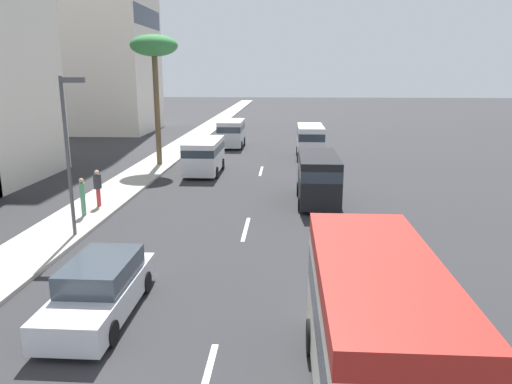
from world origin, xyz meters
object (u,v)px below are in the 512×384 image
Objects in this scene: van_fourth at (310,140)px; street_lamp at (69,138)px; pedestrian_mid_block at (83,195)px; palm_tree at (154,50)px; van_fifth at (318,176)px; van_lead at (204,154)px; pedestrian_near_lamp at (98,186)px; car_third at (100,289)px; minibus_second at (375,329)px; van_sixth at (231,132)px.

van_fourth is 22.11m from street_lamp.
pedestrian_mid_block is 14.64m from palm_tree.
van_lead is at bearing 44.72° from van_fifth.
van_lead is 1.03× the size of van_fourth.
pedestrian_mid_block is at bearing 17.53° from street_lamp.
van_lead is 0.82× the size of street_lamp.
van_fifth is 2.81× the size of pedestrian_near_lamp.
street_lamp reaches higher than van_fifth.
car_third is 7.73m from street_lamp.
van_fourth is 0.56× the size of palm_tree.
pedestrian_near_lamp is 0.20× the size of palm_tree.
van_lead is 1.07× the size of car_third.
palm_tree is 16.03m from street_lamp.
palm_tree is at bearing -121.88° from van_lead.
van_fourth reaches higher than car_third.
minibus_second reaches higher than van_lead.
minibus_second reaches higher than van_fifth.
car_third is 0.54× the size of palm_tree.
van_fifth is (15.66, 0.09, -0.29)m from minibus_second.
minibus_second is 28.96m from van_fourth.
palm_tree is at bearing -169.54° from car_third.
van_fifth is at bearing 44.72° from van_lead.
minibus_second is at bearing -179.67° from van_fifth.
van_fourth reaches higher than pedestrian_mid_block.
street_lamp is (-6.14, 10.02, 2.64)m from van_fifth.
palm_tree reaches higher than street_lamp.
pedestrian_near_lamp reaches higher than car_third.
pedestrian_mid_block is (-22.42, 4.28, -0.24)m from van_sixth.
minibus_second is 14.08m from street_lamp.
van_fifth is 19.99m from van_sixth.
pedestrian_mid_block is 0.20× the size of palm_tree.
van_sixth is at bearing -7.87° from street_lamp.
van_fourth is at bearing -27.76° from street_lamp.
van_fourth is 20.13m from pedestrian_mid_block.
van_fifth is at bearing -58.51° from street_lamp.
van_lead is 1.01× the size of van_fifth.
pedestrian_mid_block is (-1.64, 0.07, -0.03)m from pedestrian_near_lamp.
car_third is 31.17m from van_sixth.
van_fifth is 0.57× the size of palm_tree.
minibus_second reaches higher than car_third.
street_lamp reaches higher than van_fourth.
car_third is 0.95× the size of van_fifth.
palm_tree reaches higher than pedestrian_mid_block.
van_fourth is at bearing 164.89° from car_third.
street_lamp is at bearing 46.71° from minibus_second.
street_lamp is (-4.24, -0.75, 2.89)m from pedestrian_near_lamp.
van_fourth is (6.18, -7.26, 0.18)m from van_lead.
palm_tree reaches higher than van_fourth.
car_third is 11.16m from pedestrian_near_lamp.
palm_tree is (21.65, 4.00, 7.29)m from car_third.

